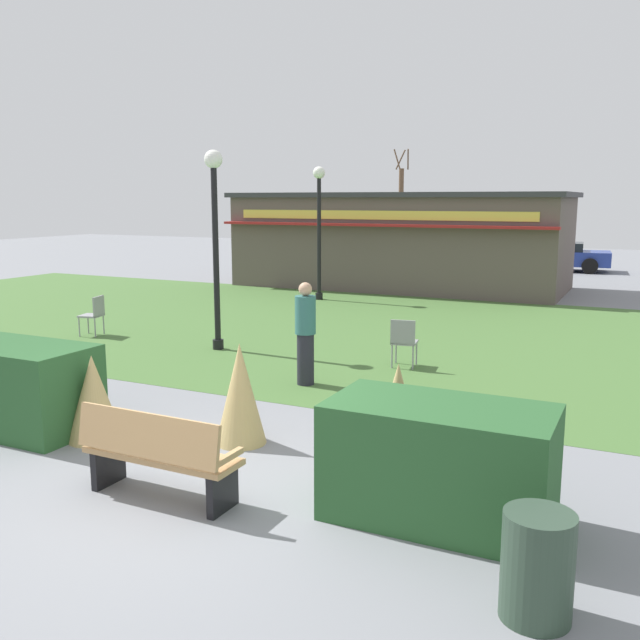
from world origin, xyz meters
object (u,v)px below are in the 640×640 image
at_px(person_strolling, 305,333).
at_px(lamppost_mid, 215,225).
at_px(park_bench, 158,454).
at_px(trash_bin, 537,566).
at_px(tree_right_bg, 401,208).
at_px(lamppost_far, 319,216).
at_px(parked_car_center_slot, 556,255).
at_px(food_kiosk, 401,240).
at_px(cafe_chair_north, 95,312).
at_px(parked_car_west_slot, 440,251).
at_px(cafe_chair_center, 404,339).

bearing_deg(person_strolling, lamppost_mid, -114.39).
distance_m(park_bench, trash_bin, 3.77).
height_order(park_bench, tree_right_bg, tree_right_bg).
height_order(trash_bin, person_strolling, person_strolling).
height_order(lamppost_far, parked_car_center_slot, lamppost_far).
height_order(trash_bin, parked_car_center_slot, parked_car_center_slot).
bearing_deg(lamppost_far, person_strolling, -65.36).
bearing_deg(food_kiosk, trash_bin, -67.74).
relative_size(food_kiosk, tree_right_bg, 1.95).
distance_m(lamppost_mid, tree_right_bg, 26.89).
distance_m(cafe_chair_north, parked_car_west_slot, 19.44).
xyz_separation_m(food_kiosk, tree_right_bg, (-5.29, 15.07, 0.90)).
distance_m(trash_bin, cafe_chair_north, 12.39).
bearing_deg(tree_right_bg, cafe_chair_north, -85.43).
xyz_separation_m(cafe_chair_north, parked_car_west_slot, (2.27, 19.30, 0.12)).
distance_m(lamppost_mid, trash_bin, 10.03).
height_order(lamppost_mid, parked_car_center_slot, lamppost_mid).
distance_m(cafe_chair_north, person_strolling, 6.29).
distance_m(cafe_chair_center, parked_car_center_slot, 19.11).
height_order(parked_car_west_slot, parked_car_center_slot, same).
xyz_separation_m(lamppost_mid, food_kiosk, (-0.08, 11.28, -0.88)).
relative_size(food_kiosk, parked_car_center_slot, 2.58).
bearing_deg(food_kiosk, parked_car_center_slot, 62.42).
distance_m(park_bench, food_kiosk, 17.88).
bearing_deg(trash_bin, tree_right_bg, 110.93).
bearing_deg(food_kiosk, cafe_chair_north, -105.71).
distance_m(park_bench, parked_car_west_slot, 25.87).
bearing_deg(lamppost_far, park_bench, -70.61).
height_order(cafe_chair_center, parked_car_west_slot, parked_car_west_slot).
height_order(park_bench, parked_car_center_slot, parked_car_center_slot).
distance_m(trash_bin, parked_car_west_slot, 27.16).
relative_size(park_bench, parked_car_west_slot, 0.40).
bearing_deg(cafe_chair_center, person_strolling, -120.88).
distance_m(park_bench, parked_car_center_slot, 25.48).
height_order(food_kiosk, cafe_chair_north, food_kiosk).
relative_size(food_kiosk, person_strolling, 6.64).
distance_m(parked_car_west_slot, tree_right_bg, 8.52).
relative_size(cafe_chair_center, tree_right_bg, 0.15).
height_order(park_bench, person_strolling, person_strolling).
bearing_deg(parked_car_center_slot, park_bench, -91.37).
relative_size(lamppost_far, trash_bin, 4.88).
distance_m(lamppost_mid, parked_car_center_slot, 19.79).
height_order(cafe_chair_north, parked_car_center_slot, parked_car_center_slot).
relative_size(cafe_chair_north, tree_right_bg, 0.15).
height_order(park_bench, parked_car_west_slot, parked_car_west_slot).
xyz_separation_m(trash_bin, parked_car_west_slot, (-8.23, 25.89, 0.24)).
bearing_deg(park_bench, cafe_chair_center, 86.39).
bearing_deg(trash_bin, park_bench, 173.84).
bearing_deg(parked_car_center_slot, cafe_chair_north, -110.86).
distance_m(cafe_chair_north, tree_right_bg, 26.53).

